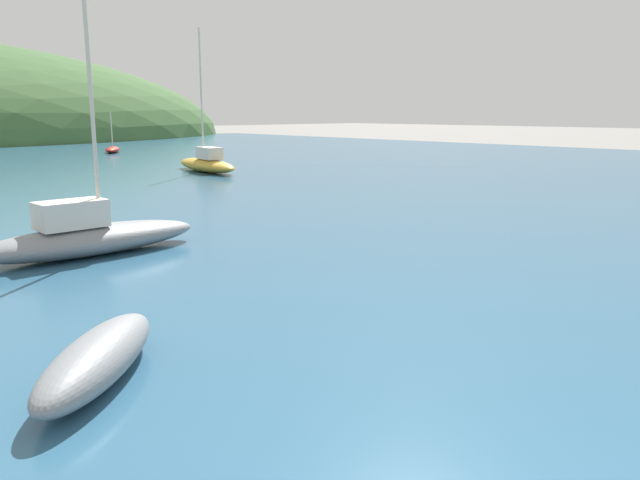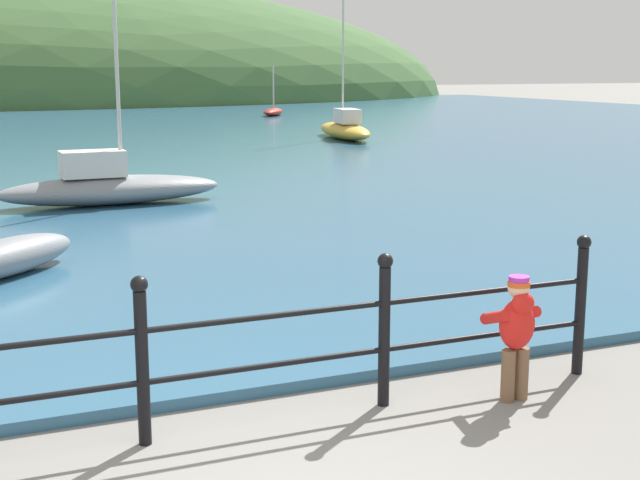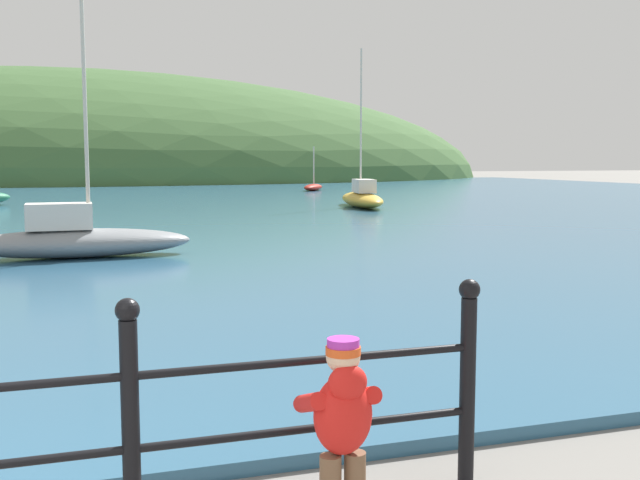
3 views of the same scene
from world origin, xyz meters
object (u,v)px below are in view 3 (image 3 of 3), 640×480
Objects in this scene: child_in_coat at (343,418)px; boat_blue_hull at (362,197)px; boat_red_dinghy at (76,239)px; boat_far_right at (313,187)px.

child_in_coat is 0.17× the size of boat_blue_hull.
boat_red_dinghy reaches higher than child_in_coat.
child_in_coat is at bearing -107.23° from boat_far_right.
boat_red_dinghy is 29.06m from boat_far_right.
child_in_coat is 10.85m from boat_red_dinghy.
boat_blue_hull is at bearing -100.35° from boat_far_right.
boat_far_right is (11.45, 36.91, -0.30)m from child_in_coat.
boat_blue_hull reaches higher than boat_red_dinghy.
child_in_coat is 0.38× the size of boat_far_right.
boat_far_right is at bearing 79.65° from boat_blue_hull.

